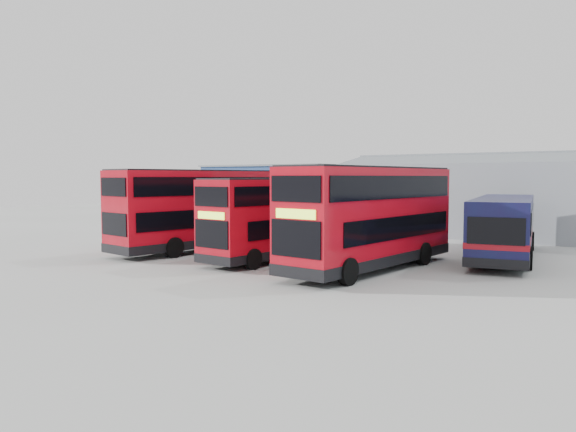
{
  "coord_description": "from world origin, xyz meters",
  "views": [
    {
      "loc": [
        14.48,
        -22.32,
        4.11
      ],
      "look_at": [
        -1.87,
        1.33,
        2.1
      ],
      "focal_mm": 35.0,
      "sensor_mm": 36.0,
      "label": 1
    }
  ],
  "objects_px": {
    "double_decker_right": "(371,219)",
    "maintenance_shed": "(561,199)",
    "double_decker_left": "(200,211)",
    "single_decker_blue": "(504,229)",
    "panel_van": "(212,211)",
    "office_block": "(282,194)",
    "double_decker_centre": "(282,219)"
  },
  "relations": [
    {
      "from": "double_decker_left",
      "to": "double_decker_centre",
      "type": "distance_m",
      "value": 5.59
    },
    {
      "from": "office_block",
      "to": "double_decker_centre",
      "type": "relative_size",
      "value": 1.27
    },
    {
      "from": "double_decker_right",
      "to": "single_decker_blue",
      "type": "distance_m",
      "value": 7.89
    },
    {
      "from": "single_decker_blue",
      "to": "maintenance_shed",
      "type": "bearing_deg",
      "value": -102.86
    },
    {
      "from": "double_decker_left",
      "to": "panel_van",
      "type": "distance_m",
      "value": 16.57
    },
    {
      "from": "double_decker_centre",
      "to": "single_decker_blue",
      "type": "distance_m",
      "value": 11.13
    },
    {
      "from": "maintenance_shed",
      "to": "panel_van",
      "type": "relative_size",
      "value": 6.06
    },
    {
      "from": "maintenance_shed",
      "to": "office_block",
      "type": "bearing_deg",
      "value": -174.79
    },
    {
      "from": "double_decker_centre",
      "to": "double_decker_right",
      "type": "xyz_separation_m",
      "value": [
        5.1,
        -0.37,
        0.26
      ]
    },
    {
      "from": "maintenance_shed",
      "to": "double_decker_right",
      "type": "height_order",
      "value": "maintenance_shed"
    },
    {
      "from": "double_decker_left",
      "to": "single_decker_blue",
      "type": "relative_size",
      "value": 0.94
    },
    {
      "from": "maintenance_shed",
      "to": "double_decker_centre",
      "type": "bearing_deg",
      "value": -116.21
    },
    {
      "from": "double_decker_left",
      "to": "double_decker_right",
      "type": "height_order",
      "value": "double_decker_right"
    },
    {
      "from": "double_decker_right",
      "to": "maintenance_shed",
      "type": "bearing_deg",
      "value": 81.81
    },
    {
      "from": "maintenance_shed",
      "to": "double_decker_centre",
      "type": "relative_size",
      "value": 3.14
    },
    {
      "from": "office_block",
      "to": "double_decker_right",
      "type": "relative_size",
      "value": 1.12
    },
    {
      "from": "double_decker_left",
      "to": "double_decker_right",
      "type": "relative_size",
      "value": 0.99
    },
    {
      "from": "single_decker_blue",
      "to": "panel_van",
      "type": "xyz_separation_m",
      "value": [
        -25.35,
        6.29,
        -0.34
      ]
    },
    {
      "from": "maintenance_shed",
      "to": "panel_van",
      "type": "distance_m",
      "value": 26.82
    },
    {
      "from": "single_decker_blue",
      "to": "double_decker_centre",
      "type": "bearing_deg",
      "value": 24.51
    },
    {
      "from": "maintenance_shed",
      "to": "double_decker_left",
      "type": "distance_m",
      "value": 24.76
    },
    {
      "from": "panel_van",
      "to": "single_decker_blue",
      "type": "bearing_deg",
      "value": -19.39
    },
    {
      "from": "panel_van",
      "to": "double_decker_centre",
      "type": "bearing_deg",
      "value": -43.41
    },
    {
      "from": "double_decker_centre",
      "to": "double_decker_left",
      "type": "bearing_deg",
      "value": -175.68
    },
    {
      "from": "double_decker_right",
      "to": "panel_van",
      "type": "xyz_separation_m",
      "value": [
        -21.35,
        13.05,
        -1.08
      ]
    },
    {
      "from": "single_decker_blue",
      "to": "double_decker_left",
      "type": "bearing_deg",
      "value": 12.82
    },
    {
      "from": "single_decker_blue",
      "to": "office_block",
      "type": "bearing_deg",
      "value": -38.04
    },
    {
      "from": "double_decker_left",
      "to": "double_decker_right",
      "type": "distance_m",
      "value": 10.69
    },
    {
      "from": "single_decker_blue",
      "to": "panel_van",
      "type": "bearing_deg",
      "value": -24.49
    },
    {
      "from": "maintenance_shed",
      "to": "double_decker_left",
      "type": "height_order",
      "value": "maintenance_shed"
    },
    {
      "from": "double_decker_right",
      "to": "double_decker_centre",
      "type": "bearing_deg",
      "value": -179.55
    },
    {
      "from": "double_decker_left",
      "to": "double_decker_right",
      "type": "bearing_deg",
      "value": -174.25
    }
  ]
}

